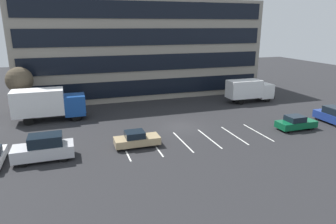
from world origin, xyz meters
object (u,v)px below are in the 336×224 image
sedan_tan (137,139)px  bare_tree (19,80)px  sedan_forest (296,123)px  suv_navy (333,115)px  box_truck_white (249,90)px  suv_silver (44,148)px  box_truck_blue (48,103)px

sedan_tan → bare_tree: size_ratio=0.69×
sedan_forest → suv_navy: bearing=3.9°
box_truck_white → suv_silver: size_ratio=1.46×
box_truck_blue → bare_tree: bare_tree is taller
box_truck_blue → box_truck_white: (27.12, 0.44, -0.28)m
box_truck_white → sedan_tan: 22.23m
sedan_tan → suv_navy: 22.75m
box_truck_white → sedan_forest: bearing=-99.0°
sedan_forest → bare_tree: size_ratio=0.71×
box_truck_white → bare_tree: bare_tree is taller
sedan_tan → suv_silver: bearing=-177.1°
suv_silver → box_truck_blue: bearing=90.6°
sedan_forest → suv_navy: suv_navy is taller
suv_silver → sedan_tan: 7.87m
sedan_tan → box_truck_blue: bearing=126.4°
box_truck_blue → suv_silver: bearing=-89.4°
sedan_forest → bare_tree: bare_tree is taller
sedan_tan → suv_navy: (22.75, -0.32, 0.22)m
box_truck_white → bare_tree: size_ratio=1.17×
box_truck_blue → sedan_tan: (7.98, -10.82, -1.41)m
suv_silver → suv_navy: (30.60, 0.07, -0.13)m
sedan_tan → suv_navy: bearing=-0.8°
box_truck_white → suv_silver: (-26.99, -11.65, -0.78)m
sedan_forest → suv_silver: size_ratio=0.88×
suv_silver → suv_navy: size_ratio=1.14×
sedan_forest → suv_navy: (5.50, 0.38, 0.20)m
sedan_forest → suv_silver: suv_silver is taller
suv_silver → bare_tree: size_ratio=0.81×
sedan_forest → suv_silver: bearing=179.3°
box_truck_blue → suv_navy: box_truck_blue is taller
box_truck_white → sedan_forest: size_ratio=1.65×
box_truck_blue → bare_tree: 5.31m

